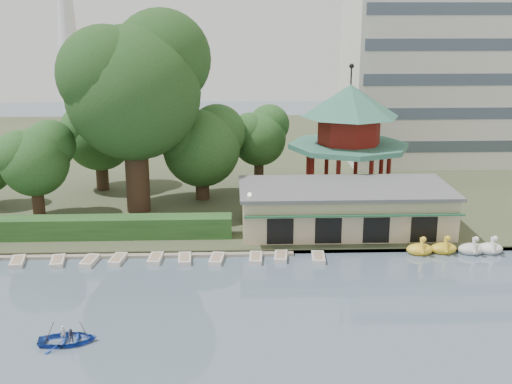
{
  "coord_description": "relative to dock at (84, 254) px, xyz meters",
  "views": [
    {
      "loc": [
        0.09,
        -31.92,
        19.09
      ],
      "look_at": [
        2.0,
        18.0,
        5.0
      ],
      "focal_mm": 45.0,
      "sensor_mm": 36.0,
      "label": 1
    }
  ],
  "objects": [
    {
      "name": "lamp_post",
      "position": [
        13.5,
        1.8,
        3.22
      ],
      "size": [
        0.36,
        0.36,
        4.28
      ],
      "color": "black",
      "rests_on": "shore"
    },
    {
      "name": "shore",
      "position": [
        12.0,
        34.8,
        0.08
      ],
      "size": [
        220.0,
        70.0,
        0.4
      ],
      "primitive_type": "cube",
      "color": "#424930",
      "rests_on": "ground"
    },
    {
      "name": "pavilion",
      "position": [
        24.0,
        14.8,
        7.36
      ],
      "size": [
        12.4,
        12.4,
        13.5
      ],
      "color": "#C2AF8D",
      "rests_on": "shore"
    },
    {
      "name": "hedge",
      "position": [
        -3.0,
        3.3,
        1.18
      ],
      "size": [
        30.0,
        2.0,
        1.8
      ],
      "primitive_type": "cube",
      "color": "#295423",
      "rests_on": "shore"
    },
    {
      "name": "office_building",
      "position": [
        44.67,
        31.8,
        9.61
      ],
      "size": [
        38.0,
        18.0,
        20.0
      ],
      "color": "silver",
      "rests_on": "shore"
    },
    {
      "name": "boathouse",
      "position": [
        22.0,
        4.77,
        2.25
      ],
      "size": [
        18.6,
        9.39,
        3.9
      ],
      "color": "#C2AF8D",
      "rests_on": "shore"
    },
    {
      "name": "moored_rowboats",
      "position": [
        1.91,
        -1.46,
        0.06
      ],
      "size": [
        35.04,
        2.79,
        0.36
      ],
      "color": "silver",
      "rests_on": "ground"
    },
    {
      "name": "ground_plane",
      "position": [
        12.0,
        -17.2,
        -0.12
      ],
      "size": [
        220.0,
        220.0,
        0.0
      ],
      "primitive_type": "plane",
      "color": "slate",
      "rests_on": "ground"
    },
    {
      "name": "big_tree",
      "position": [
        3.17,
        11.0,
        12.69
      ],
      "size": [
        13.8,
        12.86,
        19.11
      ],
      "color": "#3A281C",
      "rests_on": "shore"
    },
    {
      "name": "embankment",
      "position": [
        12.0,
        0.1,
        0.03
      ],
      "size": [
        220.0,
        0.6,
        0.3
      ],
      "primitive_type": "cube",
      "color": "gray",
      "rests_on": "ground"
    },
    {
      "name": "swan_boats",
      "position": [
        32.58,
        -0.63,
        0.28
      ],
      "size": [
        12.5,
        2.17,
        1.92
      ],
      "color": "yellow",
      "rests_on": "ground"
    },
    {
      "name": "dock",
      "position": [
        0.0,
        0.0,
        0.0
      ],
      "size": [
        34.0,
        1.6,
        0.24
      ],
      "primitive_type": "cube",
      "color": "gray",
      "rests_on": "ground"
    },
    {
      "name": "rowboat_with_passengers",
      "position": [
        2.17,
        -14.31,
        0.38
      ],
      "size": [
        5.14,
        3.95,
        2.01
      ],
      "color": "#2347B1",
      "rests_on": "ground"
    },
    {
      "name": "small_trees",
      "position": [
        0.25,
        14.78,
        6.12
      ],
      "size": [
        39.32,
        17.02,
        10.22
      ],
      "color": "#3A281C",
      "rests_on": "shore"
    }
  ]
}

